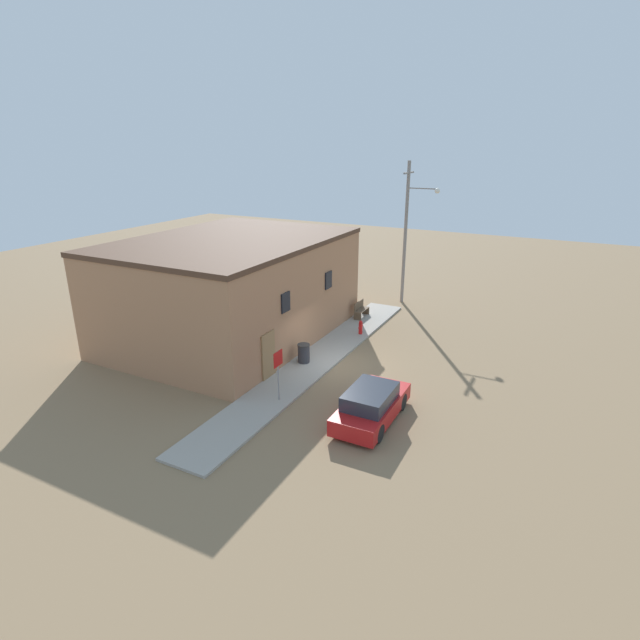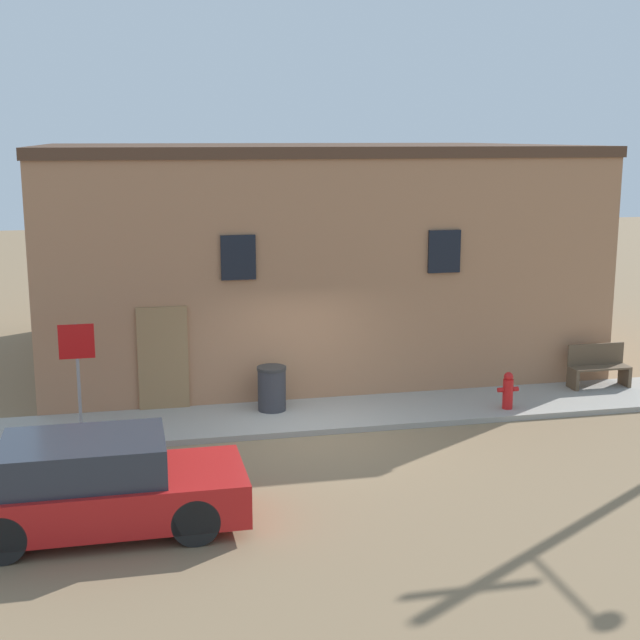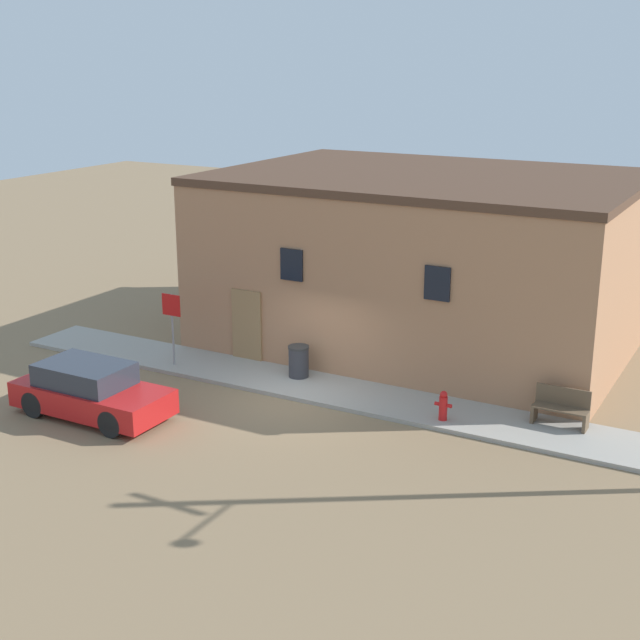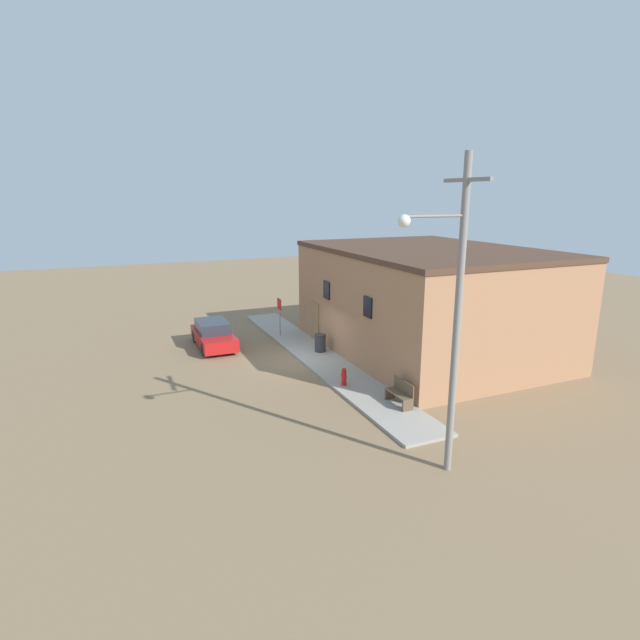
# 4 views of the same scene
# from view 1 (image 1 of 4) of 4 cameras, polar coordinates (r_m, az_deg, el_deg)

# --- Properties ---
(ground_plane) EXTENTS (80.00, 80.00, 0.00)m
(ground_plane) POSITION_cam_1_polar(r_m,az_deg,el_deg) (23.65, 1.87, -5.18)
(ground_plane) COLOR #846B4C
(sidewalk) EXTENTS (19.08, 2.05, 0.11)m
(sidewalk) POSITION_cam_1_polar(r_m,az_deg,el_deg) (24.04, -0.34, -4.59)
(sidewalk) COLOR #9E998E
(sidewalk) RESTS_ON ground
(brick_building) EXTENTS (12.51, 9.23, 5.30)m
(brick_building) POSITION_cam_1_polar(r_m,az_deg,el_deg) (26.82, -9.96, 3.60)
(brick_building) COLOR #A87551
(brick_building) RESTS_ON ground
(fire_hydrant) EXTENTS (0.44, 0.21, 0.76)m
(fire_hydrant) POSITION_cam_1_polar(r_m,az_deg,el_deg) (27.09, 4.66, -0.81)
(fire_hydrant) COLOR red
(fire_hydrant) RESTS_ON sidewalk
(stop_sign) EXTENTS (0.63, 0.06, 2.12)m
(stop_sign) POSITION_cam_1_polar(r_m,az_deg,el_deg) (19.82, -4.81, -5.30)
(stop_sign) COLOR gray
(stop_sign) RESTS_ON sidewalk
(bench) EXTENTS (1.33, 0.44, 0.93)m
(bench) POSITION_cam_1_polar(r_m,az_deg,el_deg) (29.75, 4.68, 1.19)
(bench) COLOR brown
(bench) RESTS_ON sidewalk
(trash_bin) EXTENTS (0.59, 0.59, 0.89)m
(trash_bin) POSITION_cam_1_polar(r_m,az_deg,el_deg) (23.54, -1.87, -3.81)
(trash_bin) COLOR #333338
(trash_bin) RESTS_ON sidewalk
(utility_pole) EXTENTS (1.80, 2.09, 8.91)m
(utility_pole) POSITION_cam_1_polar(r_m,az_deg,el_deg) (32.29, 10.03, 10.33)
(utility_pole) COLOR gray
(utility_pole) RESTS_ON ground
(parked_car) EXTENTS (4.09, 1.73, 1.37)m
(parked_car) POSITION_cam_1_polar(r_m,az_deg,el_deg) (19.00, 5.88, -9.63)
(parked_car) COLOR black
(parked_car) RESTS_ON ground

